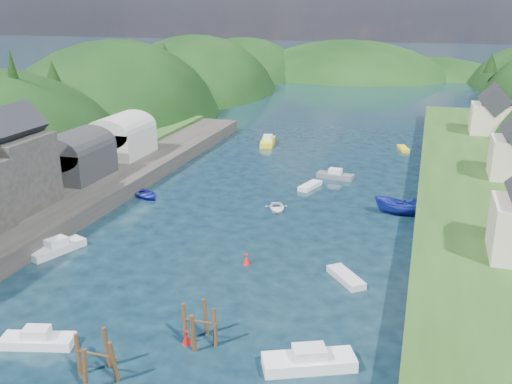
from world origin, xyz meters
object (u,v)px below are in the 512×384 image
(piling_cluster_near, at_px, (96,362))
(channel_buoy_far, at_px, (246,259))
(piling_cluster_far, at_px, (200,328))
(channel_buoy_near, at_px, (187,338))

(piling_cluster_near, xyz_separation_m, channel_buoy_far, (4.18, 19.43, -0.78))
(channel_buoy_far, bearing_deg, piling_cluster_far, -86.71)
(piling_cluster_far, bearing_deg, piling_cluster_near, -130.40)
(piling_cluster_near, bearing_deg, piling_cluster_far, 49.60)
(piling_cluster_near, relative_size, channel_buoy_far, 3.33)
(piling_cluster_far, height_order, channel_buoy_far, piling_cluster_far)
(piling_cluster_near, distance_m, piling_cluster_far, 7.65)
(piling_cluster_far, bearing_deg, channel_buoy_near, -153.69)
(channel_buoy_far, bearing_deg, channel_buoy_near, -90.39)
(piling_cluster_far, bearing_deg, channel_buoy_far, 93.29)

